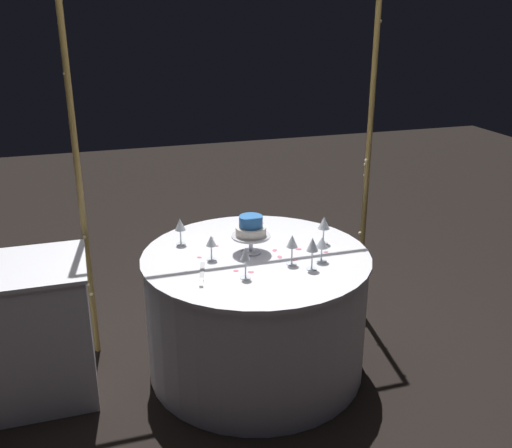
{
  "coord_description": "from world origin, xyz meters",
  "views": [
    {
      "loc": [
        -0.89,
        -2.86,
        2.06
      ],
      "look_at": [
        0.0,
        0.0,
        0.92
      ],
      "focal_mm": 40.66,
      "sensor_mm": 36.0,
      "label": 1
    }
  ],
  "objects_px": {
    "main_table": "(256,312)",
    "wine_glass_5": "(211,242)",
    "decorative_arch": "(233,127)",
    "wine_glass_4": "(180,225)",
    "cake_knife": "(202,276)",
    "wine_glass_2": "(292,243)",
    "wine_glass_3": "(322,243)",
    "wine_glass_0": "(312,246)",
    "wine_glass_6": "(324,224)",
    "side_table": "(40,330)",
    "tiered_cake": "(251,229)",
    "wine_glass_1": "(245,256)"
  },
  "relations": [
    {
      "from": "main_table",
      "to": "wine_glass_5",
      "type": "distance_m",
      "value": 0.54
    },
    {
      "from": "decorative_arch",
      "to": "main_table",
      "type": "height_order",
      "value": "decorative_arch"
    },
    {
      "from": "wine_glass_4",
      "to": "cake_knife",
      "type": "xyz_separation_m",
      "value": [
        0.03,
        -0.46,
        -0.11
      ]
    },
    {
      "from": "wine_glass_2",
      "to": "cake_knife",
      "type": "height_order",
      "value": "wine_glass_2"
    },
    {
      "from": "wine_glass_4",
      "to": "main_table",
      "type": "bearing_deg",
      "value": -36.17
    },
    {
      "from": "wine_glass_3",
      "to": "wine_glass_4",
      "type": "bearing_deg",
      "value": 146.15
    },
    {
      "from": "decorative_arch",
      "to": "wine_glass_0",
      "type": "bearing_deg",
      "value": -72.69
    },
    {
      "from": "wine_glass_2",
      "to": "wine_glass_6",
      "type": "bearing_deg",
      "value": 37.91
    },
    {
      "from": "main_table",
      "to": "wine_glass_2",
      "type": "bearing_deg",
      "value": -50.13
    },
    {
      "from": "wine_glass_0",
      "to": "cake_knife",
      "type": "distance_m",
      "value": 0.6
    },
    {
      "from": "wine_glass_4",
      "to": "cake_knife",
      "type": "distance_m",
      "value": 0.48
    },
    {
      "from": "main_table",
      "to": "wine_glass_6",
      "type": "bearing_deg",
      "value": 5.45
    },
    {
      "from": "main_table",
      "to": "side_table",
      "type": "bearing_deg",
      "value": 174.52
    },
    {
      "from": "wine_glass_5",
      "to": "tiered_cake",
      "type": "bearing_deg",
      "value": 6.77
    },
    {
      "from": "main_table",
      "to": "tiered_cake",
      "type": "relative_size",
      "value": 5.86
    },
    {
      "from": "wine_glass_2",
      "to": "wine_glass_4",
      "type": "bearing_deg",
      "value": 139.22
    },
    {
      "from": "side_table",
      "to": "cake_knife",
      "type": "bearing_deg",
      "value": -19.51
    },
    {
      "from": "tiered_cake",
      "to": "wine_glass_2",
      "type": "distance_m",
      "value": 0.27
    },
    {
      "from": "main_table",
      "to": "cake_knife",
      "type": "xyz_separation_m",
      "value": [
        -0.35,
        -0.19,
        0.37
      ]
    },
    {
      "from": "wine_glass_0",
      "to": "wine_glass_5",
      "type": "distance_m",
      "value": 0.56
    },
    {
      "from": "wine_glass_3",
      "to": "wine_glass_0",
      "type": "bearing_deg",
      "value": -138.63
    },
    {
      "from": "tiered_cake",
      "to": "cake_knife",
      "type": "xyz_separation_m",
      "value": [
        -0.33,
        -0.22,
        -0.14
      ]
    },
    {
      "from": "wine_glass_6",
      "to": "decorative_arch",
      "type": "bearing_deg",
      "value": 135.65
    },
    {
      "from": "tiered_cake",
      "to": "wine_glass_6",
      "type": "bearing_deg",
      "value": 0.74
    },
    {
      "from": "side_table",
      "to": "wine_glass_3",
      "type": "relative_size",
      "value": 5.56
    },
    {
      "from": "wine_glass_2",
      "to": "decorative_arch",
      "type": "bearing_deg",
      "value": 103.09
    },
    {
      "from": "side_table",
      "to": "wine_glass_5",
      "type": "relative_size",
      "value": 5.5
    },
    {
      "from": "wine_glass_0",
      "to": "wine_glass_1",
      "type": "distance_m",
      "value": 0.37
    },
    {
      "from": "main_table",
      "to": "wine_glass_6",
      "type": "distance_m",
      "value": 0.65
    },
    {
      "from": "wine_glass_0",
      "to": "wine_glass_4",
      "type": "height_order",
      "value": "wine_glass_0"
    },
    {
      "from": "wine_glass_5",
      "to": "wine_glass_3",
      "type": "bearing_deg",
      "value": -19.01
    },
    {
      "from": "cake_knife",
      "to": "wine_glass_6",
      "type": "bearing_deg",
      "value": 16.2
    },
    {
      "from": "decorative_arch",
      "to": "wine_glass_5",
      "type": "bearing_deg",
      "value": -119.39
    },
    {
      "from": "wine_glass_1",
      "to": "side_table",
      "type": "bearing_deg",
      "value": 160.12
    },
    {
      "from": "side_table",
      "to": "wine_glass_3",
      "type": "xyz_separation_m",
      "value": [
        1.52,
        -0.31,
        0.45
      ]
    },
    {
      "from": "side_table",
      "to": "wine_glass_1",
      "type": "height_order",
      "value": "wine_glass_1"
    },
    {
      "from": "side_table",
      "to": "wine_glass_2",
      "type": "xyz_separation_m",
      "value": [
        1.35,
        -0.29,
        0.47
      ]
    },
    {
      "from": "tiered_cake",
      "to": "wine_glass_6",
      "type": "relative_size",
      "value": 1.32
    },
    {
      "from": "wine_glass_2",
      "to": "wine_glass_6",
      "type": "distance_m",
      "value": 0.36
    },
    {
      "from": "wine_glass_1",
      "to": "wine_glass_2",
      "type": "distance_m",
      "value": 0.3
    },
    {
      "from": "side_table",
      "to": "cake_knife",
      "type": "relative_size",
      "value": 2.7
    },
    {
      "from": "wine_glass_1",
      "to": "decorative_arch",
      "type": "bearing_deg",
      "value": 79.13
    },
    {
      "from": "wine_glass_1",
      "to": "wine_glass_5",
      "type": "bearing_deg",
      "value": 112.64
    },
    {
      "from": "side_table",
      "to": "wine_glass_6",
      "type": "height_order",
      "value": "wine_glass_6"
    },
    {
      "from": "wine_glass_2",
      "to": "wine_glass_5",
      "type": "distance_m",
      "value": 0.44
    },
    {
      "from": "wine_glass_3",
      "to": "tiered_cake",
      "type": "bearing_deg",
      "value": 146.22
    },
    {
      "from": "wine_glass_6",
      "to": "tiered_cake",
      "type": "bearing_deg",
      "value": -179.26
    },
    {
      "from": "decorative_arch",
      "to": "wine_glass_4",
      "type": "bearing_deg",
      "value": -154.0
    },
    {
      "from": "main_table",
      "to": "decorative_arch",
      "type": "bearing_deg",
      "value": 90.0
    },
    {
      "from": "side_table",
      "to": "wine_glass_1",
      "type": "distance_m",
      "value": 1.22
    }
  ]
}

